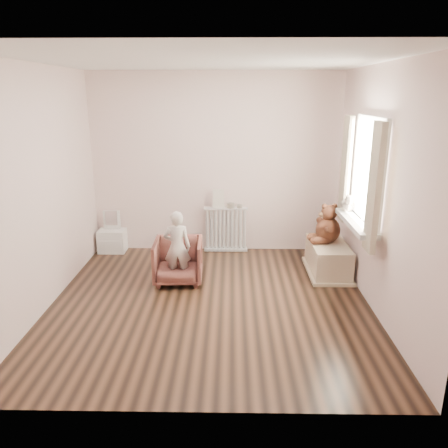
{
  "coord_description": "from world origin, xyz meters",
  "views": [
    {
      "loc": [
        0.24,
        -4.52,
        2.29
      ],
      "look_at": [
        0.15,
        0.45,
        0.8
      ],
      "focal_mm": 35.0,
      "sensor_mm": 36.0,
      "label": 1
    }
  ],
  "objects_px": {
    "toy_bench": "(328,258)",
    "teddy_bear": "(328,223)",
    "toy_vanity": "(112,234)",
    "armchair": "(178,261)",
    "child": "(177,247)",
    "radiator": "(226,227)",
    "plush_cat": "(347,203)"
  },
  "relations": [
    {
      "from": "toy_vanity",
      "to": "toy_bench",
      "type": "height_order",
      "value": "toy_vanity"
    },
    {
      "from": "teddy_bear",
      "to": "radiator",
      "type": "bearing_deg",
      "value": 144.76
    },
    {
      "from": "toy_bench",
      "to": "radiator",
      "type": "bearing_deg",
      "value": 150.11
    },
    {
      "from": "radiator",
      "to": "armchair",
      "type": "height_order",
      "value": "radiator"
    },
    {
      "from": "toy_vanity",
      "to": "child",
      "type": "xyz_separation_m",
      "value": [
        1.12,
        -1.12,
        0.2
      ]
    },
    {
      "from": "radiator",
      "to": "toy_bench",
      "type": "xyz_separation_m",
      "value": [
        1.36,
        -0.78,
        -0.19
      ]
    },
    {
      "from": "armchair",
      "to": "toy_vanity",
      "type": "bearing_deg",
      "value": 134.24
    },
    {
      "from": "armchair",
      "to": "teddy_bear",
      "type": "height_order",
      "value": "teddy_bear"
    },
    {
      "from": "radiator",
      "to": "plush_cat",
      "type": "bearing_deg",
      "value": -33.2
    },
    {
      "from": "plush_cat",
      "to": "teddy_bear",
      "type": "bearing_deg",
      "value": 112.8
    },
    {
      "from": "radiator",
      "to": "plush_cat",
      "type": "relative_size",
      "value": 2.59
    },
    {
      "from": "child",
      "to": "plush_cat",
      "type": "bearing_deg",
      "value": -177.43
    },
    {
      "from": "radiator",
      "to": "child",
      "type": "height_order",
      "value": "child"
    },
    {
      "from": "armchair",
      "to": "teddy_bear",
      "type": "bearing_deg",
      "value": 9.16
    },
    {
      "from": "radiator",
      "to": "teddy_bear",
      "type": "height_order",
      "value": "teddy_bear"
    },
    {
      "from": "radiator",
      "to": "toy_vanity",
      "type": "xyz_separation_m",
      "value": [
        -1.71,
        -0.03,
        -0.11
      ]
    },
    {
      "from": "armchair",
      "to": "toy_bench",
      "type": "xyz_separation_m",
      "value": [
        1.95,
        0.32,
        -0.08
      ]
    },
    {
      "from": "armchair",
      "to": "teddy_bear",
      "type": "distance_m",
      "value": 2.01
    },
    {
      "from": "radiator",
      "to": "armchair",
      "type": "relative_size",
      "value": 1.12
    },
    {
      "from": "toy_bench",
      "to": "plush_cat",
      "type": "xyz_separation_m",
      "value": [
        0.14,
        -0.2,
        0.8
      ]
    },
    {
      "from": "toy_vanity",
      "to": "armchair",
      "type": "bearing_deg",
      "value": -43.71
    },
    {
      "from": "child",
      "to": "toy_bench",
      "type": "bearing_deg",
      "value": -171.33
    },
    {
      "from": "radiator",
      "to": "teddy_bear",
      "type": "relative_size",
      "value": 1.33
    },
    {
      "from": "toy_vanity",
      "to": "toy_bench",
      "type": "relative_size",
      "value": 0.71
    },
    {
      "from": "child",
      "to": "toy_vanity",
      "type": "bearing_deg",
      "value": -47.07
    },
    {
      "from": "toy_vanity",
      "to": "armchair",
      "type": "xyz_separation_m",
      "value": [
        1.12,
        -1.07,
        0.0
      ]
    },
    {
      "from": "teddy_bear",
      "to": "armchair",
      "type": "bearing_deg",
      "value": -175.97
    },
    {
      "from": "toy_bench",
      "to": "teddy_bear",
      "type": "height_order",
      "value": "teddy_bear"
    },
    {
      "from": "toy_bench",
      "to": "plush_cat",
      "type": "height_order",
      "value": "plush_cat"
    },
    {
      "from": "child",
      "to": "teddy_bear",
      "type": "bearing_deg",
      "value": -169.42
    },
    {
      "from": "toy_bench",
      "to": "plush_cat",
      "type": "distance_m",
      "value": 0.84
    },
    {
      "from": "child",
      "to": "toy_bench",
      "type": "xyz_separation_m",
      "value": [
        1.95,
        0.37,
        -0.28
      ]
    }
  ]
}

